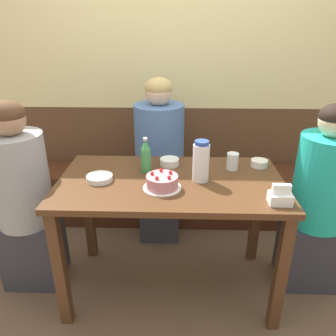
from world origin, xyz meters
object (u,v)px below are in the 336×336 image
at_px(bowl_side_dish, 100,178).
at_px(person_grey_tee, 25,202).
at_px(napkin_holder, 280,197).
at_px(bowl_soup_white, 169,162).
at_px(soju_bottle, 146,156).
at_px(water_pitcher, 201,161).
at_px(glass_water_tall, 232,161).
at_px(person_pale_blue_shirt, 318,205).
at_px(bench_seat, 173,195).
at_px(birthday_cake, 162,182).
at_px(bowl_rice_small, 259,163).
at_px(person_teal_shirt, 160,163).

relative_size(bowl_side_dish, person_grey_tee, 0.12).
bearing_deg(napkin_holder, bowl_soup_white, 140.42).
bearing_deg(soju_bottle, water_pitcher, -18.00).
bearing_deg(glass_water_tall, soju_bottle, -174.40).
distance_m(bowl_soup_white, bowl_side_dish, 0.45).
distance_m(glass_water_tall, person_grey_tee, 1.29).
xyz_separation_m(water_pitcher, person_pale_blue_shirt, (0.73, 0.09, -0.32)).
distance_m(bench_seat, water_pitcher, 1.07).
bearing_deg(birthday_cake, person_grey_tee, 169.77).
height_order(bowl_rice_small, bowl_side_dish, bowl_rice_small).
relative_size(bowl_side_dish, person_pale_blue_shirt, 0.12).
bearing_deg(person_teal_shirt, bowl_soup_white, 12.10).
relative_size(water_pitcher, person_grey_tee, 0.19).
distance_m(soju_bottle, person_grey_tee, 0.81).
xyz_separation_m(soju_bottle, person_teal_shirt, (0.05, 0.50, -0.26)).
bearing_deg(bowl_rice_small, bench_seat, 131.13).
bearing_deg(bowl_soup_white, bowl_side_dish, -149.14).
xyz_separation_m(bowl_side_dish, person_pale_blue_shirt, (1.30, 0.12, -0.22)).
bearing_deg(bench_seat, glass_water_tall, -61.30).
bearing_deg(person_teal_shirt, soju_bottle, -5.71).
xyz_separation_m(glass_water_tall, person_teal_shirt, (-0.47, 0.45, -0.21)).
bearing_deg(bench_seat, person_pale_blue_shirt, -39.32).
height_order(bowl_rice_small, person_pale_blue_shirt, person_pale_blue_shirt).
distance_m(soju_bottle, napkin_holder, 0.78).
relative_size(soju_bottle, bowl_soup_white, 1.80).
height_order(birthday_cake, bowl_soup_white, birthday_cake).
relative_size(soju_bottle, person_grey_tee, 0.18).
bearing_deg(person_grey_tee, person_teal_shirt, 35.23).
bearing_deg(bowl_rice_small, birthday_cake, -151.75).
bearing_deg(bowl_rice_small, napkin_holder, -90.10).
relative_size(napkin_holder, glass_water_tall, 1.07).
bearing_deg(bench_seat, napkin_holder, -63.39).
height_order(soju_bottle, person_grey_tee, person_grey_tee).
relative_size(water_pitcher, person_pale_blue_shirt, 0.20).
distance_m(napkin_holder, person_teal_shirt, 1.09).
bearing_deg(glass_water_tall, napkin_holder, -67.00).
bearing_deg(birthday_cake, soju_bottle, 116.58).
bearing_deg(birthday_cake, bowl_side_dish, 167.06).
relative_size(soju_bottle, glass_water_tall, 2.06).
bearing_deg(person_grey_tee, water_pitcher, -2.36).
bearing_deg(person_grey_tee, bench_seat, 41.01).
bearing_deg(bowl_side_dish, soju_bottle, 27.69).
bearing_deg(bowl_rice_small, bowl_soup_white, -179.87).
distance_m(water_pitcher, person_teal_shirt, 0.72).
relative_size(water_pitcher, bowl_soup_white, 1.99).
bearing_deg(soju_bottle, bowl_side_dish, -152.31).
height_order(bowl_side_dish, glass_water_tall, glass_water_tall).
distance_m(napkin_holder, glass_water_tall, 0.44).
distance_m(soju_bottle, bowl_soup_white, 0.19).
bearing_deg(napkin_holder, bowl_rice_small, 89.90).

